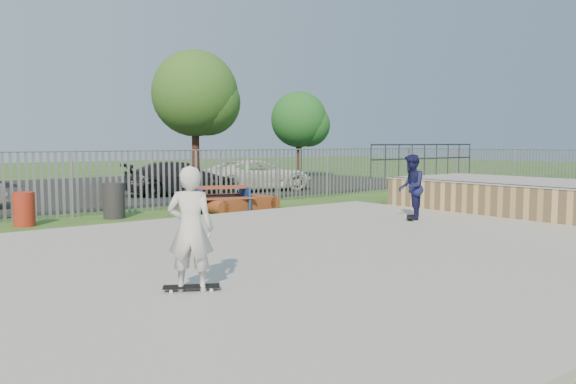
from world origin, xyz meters
TOP-DOWN VIEW (x-y plane):
  - ground at (0.00, 0.00)m, footprint 120.00×120.00m
  - concrete_slab at (0.00, 0.00)m, footprint 15.00×12.00m
  - quarter_pipe at (9.50, 1.04)m, footprint 5.50×7.05m
  - fence at (1.00, 4.59)m, footprint 26.04×16.02m
  - picnic_table at (2.75, 7.58)m, footprint 2.37×2.16m
  - funbox at (3.31, 7.27)m, footprint 2.33×1.36m
  - trash_bin_red at (-3.23, 7.90)m, footprint 0.56×0.56m
  - trash_bin_grey at (-0.72, 7.97)m, footprint 0.64×0.64m
  - parking_lot at (0.00, 19.00)m, footprint 40.00×18.00m
  - car_dark at (4.34, 13.37)m, footprint 5.24×3.12m
  - car_white at (8.08, 13.05)m, footprint 5.48×3.11m
  - tree_mid at (8.48, 19.62)m, footprint 4.78×4.78m
  - tree_right at (16.08, 19.78)m, footprint 3.59×3.59m
  - skateboard_a at (5.20, 1.62)m, footprint 0.75×0.66m
  - skateboard_b at (-3.16, -1.32)m, footprint 0.79×0.57m
  - skater_navy at (5.20, 1.62)m, footprint 1.10×1.07m
  - skater_white at (-3.16, -1.32)m, footprint 0.78×0.75m

SIDE VIEW (x-z plane):
  - ground at x=0.00m, z-range 0.00..0.00m
  - parking_lot at x=0.00m, z-range 0.00..0.02m
  - concrete_slab at x=0.00m, z-range 0.00..0.15m
  - skateboard_a at x=5.20m, z-range 0.15..0.23m
  - skateboard_b at x=-3.16m, z-range 0.15..0.23m
  - funbox at x=3.31m, z-range 0.00..0.44m
  - picnic_table at x=2.75m, z-range 0.01..0.83m
  - trash_bin_red at x=-3.23m, z-range 0.00..0.93m
  - trash_bin_grey at x=-0.72m, z-range 0.00..1.06m
  - quarter_pipe at x=9.50m, z-range -0.54..1.65m
  - car_dark at x=4.34m, z-range 0.02..1.44m
  - car_white at x=8.08m, z-range 0.02..1.46m
  - fence at x=1.00m, z-range 0.00..2.00m
  - skater_navy at x=5.20m, z-range 0.15..1.94m
  - skater_white at x=-3.16m, z-range 0.15..1.94m
  - tree_right at x=16.08m, z-range 0.95..6.49m
  - tree_mid at x=8.48m, z-range 1.28..8.65m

